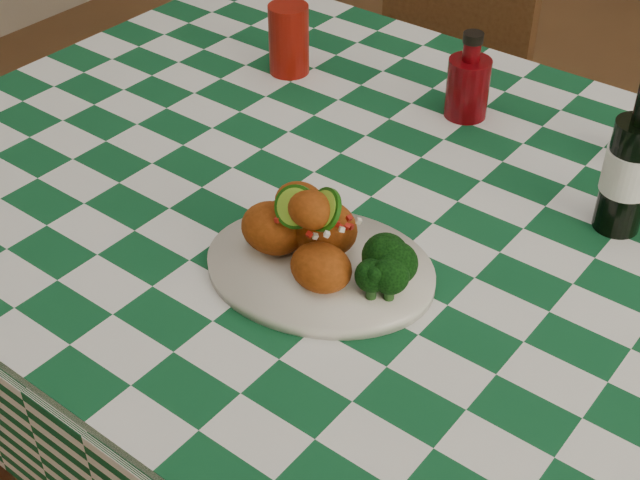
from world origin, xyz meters
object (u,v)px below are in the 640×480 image
Objects in this scene: dining_table at (414,417)px; red_tumbler at (289,39)px; fried_chicken_pile at (316,228)px; beer_bottle at (633,154)px; ketchup_bottle at (469,75)px; plate at (320,269)px; wooden_chair_left at (412,131)px.

red_tumbler is (-0.44, 0.22, 0.45)m from dining_table.
beer_bottle reaches higher than fried_chicken_pile.
dining_table is 11.69× the size of ketchup_bottle.
ketchup_bottle reaches higher than red_tumbler.
beer_bottle is at bearing 52.19° from plate.
red_tumbler is 0.32m from ketchup_bottle.
fried_chicken_pile is 0.46m from ketchup_bottle.
fried_chicken_pile is at bearing -83.07° from ketchup_bottle.
fried_chicken_pile is 0.71× the size of beer_bottle.
dining_table is at bearing -67.49° from ketchup_bottle.
ketchup_bottle is at bearing 96.93° from fried_chicken_pile.
plate is 1.05m from wooden_chair_left.
fried_chicken_pile is 1.07m from wooden_chair_left.
plate is at bearing -127.81° from beer_bottle.
red_tumbler is 0.53× the size of beer_bottle.
ketchup_bottle is (-0.06, 0.46, 0.00)m from fried_chicken_pile.
ketchup_bottle reaches higher than wooden_chair_left.
dining_table is 0.85m from wooden_chair_left.
fried_chicken_pile is at bearing 180.00° from plate.
wooden_chair_left is (-0.47, 0.71, 0.03)m from dining_table.
dining_table is 1.97× the size of wooden_chair_left.
plate is 0.43m from beer_bottle.
ketchup_bottle is at bearing 97.62° from plate.
dining_table is at bearing -143.48° from beer_bottle.
beer_bottle is (0.63, -0.08, 0.05)m from red_tumbler.
plate is at bearing -82.38° from ketchup_bottle.
fried_chicken_pile is at bearing -128.42° from beer_bottle.
plate is 1.79× the size of fried_chicken_pile.
red_tumbler is at bearing 132.98° from fried_chicken_pile.
fried_chicken_pile reaches higher than dining_table.
plate is 0.35× the size of wooden_chair_left.
ketchup_bottle is 0.71m from wooden_chair_left.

